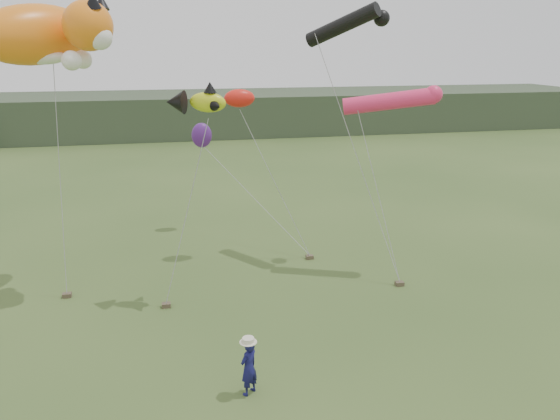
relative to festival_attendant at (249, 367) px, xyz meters
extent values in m
plane|color=#385123|center=(0.39, 1.06, -0.78)|extent=(120.00, 120.00, 0.00)
cube|color=#2D3D28|center=(0.39, 46.06, 1.22)|extent=(90.00, 12.00, 4.00)
imported|color=#14144D|center=(0.00, 0.00, 0.00)|extent=(0.68, 0.66, 1.57)
cube|color=brown|center=(-5.66, 7.10, -0.71)|extent=(0.31, 0.25, 0.16)
cube|color=brown|center=(-2.10, 5.53, -0.71)|extent=(0.31, 0.25, 0.16)
cube|color=brown|center=(6.72, 5.51, -0.71)|extent=(0.31, 0.25, 0.16)
cube|color=brown|center=(4.04, 8.88, -0.71)|extent=(0.31, 0.25, 0.16)
ellipsoid|color=orange|center=(-5.89, 8.46, 8.44)|extent=(4.70, 4.53, 2.32)
sphere|color=orange|center=(-4.06, 7.54, 8.71)|extent=(1.65, 1.65, 1.65)
cone|color=black|center=(-3.79, 7.09, 9.49)|extent=(0.51, 0.62, 0.62)
cone|color=black|center=(-3.60, 8.00, 9.49)|extent=(0.51, 0.59, 0.58)
sphere|color=white|center=(-3.69, 7.27, 8.35)|extent=(0.82, 0.82, 0.82)
ellipsoid|color=white|center=(-5.71, 8.18, 7.71)|extent=(1.61, 0.80, 0.50)
sphere|color=white|center=(-4.61, 6.99, 7.61)|extent=(0.64, 0.64, 0.64)
sphere|color=white|center=(-4.43, 8.27, 7.61)|extent=(0.64, 0.64, 0.64)
ellipsoid|color=#C9D518|center=(-0.32, 6.15, 6.27)|extent=(1.38, 0.92, 0.73)
cone|color=black|center=(-1.38, 6.41, 6.27)|extent=(0.85, 0.96, 0.80)
cone|color=black|center=(-0.23, 6.15, 6.76)|extent=(0.44, 0.44, 0.35)
cone|color=black|center=(-0.05, 5.71, 6.18)|extent=(0.47, 0.50, 0.35)
cone|color=black|center=(-0.05, 6.59, 6.18)|extent=(0.47, 0.50, 0.35)
cylinder|color=black|center=(5.44, 9.67, 8.85)|extent=(2.67, 2.76, 1.70)
sphere|color=black|center=(6.90, 9.15, 9.11)|extent=(0.65, 0.65, 0.65)
cylinder|color=#F02A5F|center=(6.71, 7.56, 6.02)|extent=(3.53, 1.83, 1.11)
sphere|color=#F02A5F|center=(8.28, 7.01, 6.30)|extent=(0.69, 0.69, 0.69)
ellipsoid|color=red|center=(1.30, 10.25, 6.00)|extent=(1.27, 0.74, 0.74)
ellipsoid|color=#4E1C75|center=(-0.04, 14.21, 3.89)|extent=(0.98, 0.66, 1.20)
camera|label=1|loc=(-1.79, -12.37, 8.12)|focal=35.00mm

